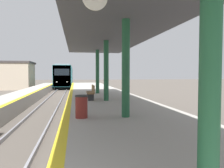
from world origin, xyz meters
name	(u,v)px	position (x,y,z in m)	size (l,w,h in m)	color
train	(65,76)	(0.00, 44.36, 2.15)	(2.85, 22.21, 4.23)	black
station_canopy	(114,33)	(3.88, 9.02, 4.57)	(4.79, 20.71, 3.85)	#1E5133
trash_bin	(81,106)	(2.23, 6.52, 1.36)	(0.47, 0.47, 0.84)	maroon
bench	(91,92)	(3.02, 12.37, 1.42)	(0.44, 1.71, 0.92)	brown
station_building	(6,75)	(-9.44, 37.49, 2.33)	(8.85, 6.12, 4.63)	tan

